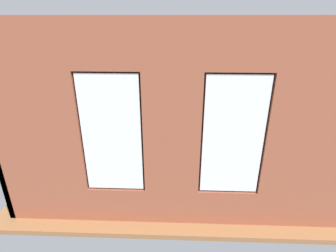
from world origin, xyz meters
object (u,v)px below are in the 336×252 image
object	(u,v)px
couch_by_window	(167,183)
coffee_table	(156,139)
remote_black	(139,138)
potted_plant_mid_room_small	(195,127)
cup_ceramic	(150,134)
tv_flatscreen	(80,114)
couch_left	(263,149)
potted_plant_foreground_right	(104,110)
table_plant_small	(160,135)
potted_plant_beside_window_right	(92,178)
candle_jar	(172,133)
potted_plant_between_couches	(239,167)
papasan_chair	(142,115)
potted_plant_by_left_couch	(236,128)
remote_gray	(156,137)
potted_plant_corner_near_left	(251,104)
potted_plant_near_tv	(89,144)
media_console	(83,135)

from	to	relation	value
couch_by_window	coffee_table	size ratio (longest dim) A/B	1.27
remote_black	potted_plant_mid_room_small	size ratio (longest dim) A/B	0.37
cup_ceramic	tv_flatscreen	world-z (taller)	tv_flatscreen
couch_left	potted_plant_foreground_right	size ratio (longest dim) A/B	1.51
table_plant_small	potted_plant_beside_window_right	world-z (taller)	potted_plant_beside_window_right
candle_jar	potted_plant_between_couches	world-z (taller)	potted_plant_between_couches
coffee_table	couch_by_window	bearing A→B (deg)	101.29
papasan_chair	potted_plant_by_left_couch	distance (m)	3.02
potted_plant_mid_room_small	potted_plant_by_left_couch	xyz separation A→B (m)	(-1.24, 0.02, -0.01)
potted_plant_mid_room_small	papasan_chair	bearing A→B (deg)	-18.91
candle_jar	remote_gray	size ratio (longest dim) A/B	0.62
papasan_chair	potted_plant_corner_near_left	bearing A→B (deg)	-179.01
cup_ceramic	papasan_chair	xyz separation A→B (m)	(0.43, -1.58, -0.07)
potted_plant_corner_near_left	potted_plant_between_couches	distance (m)	3.76
couch_left	potted_plant_mid_room_small	xyz separation A→B (m)	(1.64, -1.41, -0.02)
remote_gray	potted_plant_near_tv	world-z (taller)	potted_plant_near_tv
media_console	potted_plant_beside_window_right	distance (m)	2.61
couch_left	potted_plant_between_couches	size ratio (longest dim) A/B	1.36
coffee_table	candle_jar	world-z (taller)	candle_jar
media_console	tv_flatscreen	xyz separation A→B (m)	(0.00, -0.00, 0.66)
remote_gray	potted_plant_mid_room_small	bearing A→B (deg)	100.43
coffee_table	table_plant_small	world-z (taller)	table_plant_small
potted_plant_by_left_couch	potted_plant_corner_near_left	bearing A→B (deg)	-129.17
potted_plant_by_left_couch	potted_plant_beside_window_right	distance (m)	4.62
candle_jar	remote_black	world-z (taller)	candle_jar
coffee_table	remote_black	size ratio (longest dim) A/B	8.80
potted_plant_near_tv	potted_plant_corner_near_left	distance (m)	5.08
media_console	potted_plant_mid_room_small	distance (m)	3.31
couch_by_window	potted_plant_beside_window_right	distance (m)	1.49
remote_gray	potted_plant_near_tv	xyz separation A→B (m)	(1.58, 0.66, 0.07)
tv_flatscreen	candle_jar	bearing A→B (deg)	174.53
cup_ceramic	potted_plant_foreground_right	distance (m)	2.29
coffee_table	media_console	xyz separation A→B (m)	(2.13, -0.39, -0.12)
coffee_table	papasan_chair	world-z (taller)	papasan_chair
couch_by_window	potted_plant_beside_window_right	size ratio (longest dim) A/B	2.43
remote_black	remote_gray	bearing A→B (deg)	-26.40
papasan_chair	potted_plant_mid_room_small	xyz separation A→B (m)	(-1.71, 0.59, -0.13)
cup_ceramic	potted_plant_near_tv	distance (m)	1.59
candle_jar	tv_flatscreen	distance (m)	2.59
potted_plant_by_left_couch	couch_by_window	bearing A→B (deg)	56.58
couch_by_window	remote_black	world-z (taller)	couch_by_window
remote_gray	potted_plant_corner_near_left	xyz separation A→B (m)	(-2.89, -1.74, 0.37)
remote_gray	papasan_chair	distance (m)	1.79
couch_by_window	couch_left	bearing A→B (deg)	-146.14
table_plant_small	potted_plant_between_couches	world-z (taller)	potted_plant_between_couches
potted_plant_near_tv	potted_plant_corner_near_left	world-z (taller)	potted_plant_corner_near_left
couch_left	potted_plant_foreground_right	distance (m)	5.00
tv_flatscreen	remote_black	bearing A→B (deg)	163.06
potted_plant_foreground_right	remote_gray	bearing A→B (deg)	137.34
potted_plant_corner_near_left	potted_plant_by_left_couch	world-z (taller)	potted_plant_corner_near_left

